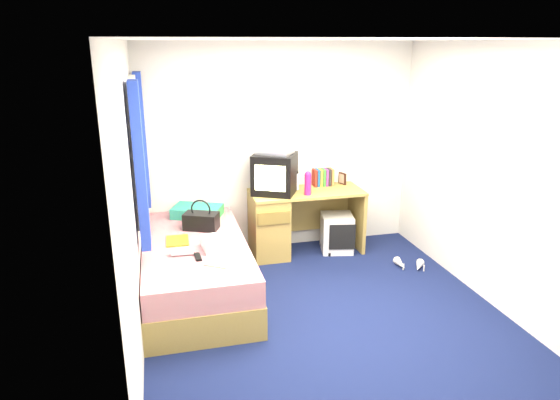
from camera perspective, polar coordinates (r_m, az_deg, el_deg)
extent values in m
plane|color=#0C1438|center=(4.72, 5.08, -12.80)|extent=(3.40, 3.40, 0.00)
plane|color=white|center=(4.07, 6.02, 17.77)|extent=(3.40, 3.40, 0.00)
plane|color=silver|center=(5.82, -0.03, 5.88)|extent=(3.20, 0.00, 3.20)
plane|color=silver|center=(2.80, 17.15, -8.19)|extent=(3.20, 0.00, 3.20)
plane|color=silver|center=(4.02, -16.57, -0.24)|extent=(0.00, 3.40, 3.40)
plane|color=silver|center=(4.99, 23.13, 2.47)|extent=(0.00, 3.40, 3.40)
cube|color=#A28843|center=(5.06, -9.55, -8.83)|extent=(1.00, 2.00, 0.30)
cube|color=olive|center=(4.76, -3.03, -10.28)|extent=(0.02, 0.70, 0.18)
cube|color=silver|center=(4.95, -9.70, -6.03)|extent=(0.98, 1.98, 0.24)
cube|color=#186F9C|center=(5.58, -9.43, -1.30)|extent=(0.61, 0.51, 0.11)
cube|color=#A28843|center=(5.74, 3.07, 0.90)|extent=(1.30, 0.55, 0.03)
cube|color=#A28843|center=(5.75, -1.29, -2.99)|extent=(0.40, 0.52, 0.72)
cube|color=#A28843|center=(6.06, 8.72, -2.10)|extent=(0.04, 0.52, 0.72)
cube|color=#A28843|center=(6.13, 4.58, -0.85)|extent=(0.78, 0.03, 0.55)
cube|color=silver|center=(5.96, 6.50, -3.74)|extent=(0.42, 0.42, 0.45)
cube|color=black|center=(5.60, -0.61, 3.05)|extent=(0.59, 0.58, 0.45)
cube|color=beige|center=(5.40, -1.14, 2.50)|extent=(0.31, 0.17, 0.28)
cube|color=#BBBCBE|center=(5.54, -0.62, 5.67)|extent=(0.46, 0.43, 0.07)
cube|color=maroon|center=(5.92, 3.97, 2.55)|extent=(0.03, 0.13, 0.20)
cube|color=navy|center=(5.93, 4.29, 2.57)|extent=(0.03, 0.13, 0.20)
cube|color=gold|center=(5.94, 4.61, 2.59)|extent=(0.03, 0.13, 0.20)
cube|color=#337F33|center=(5.95, 4.93, 2.61)|extent=(0.03, 0.13, 0.20)
cube|color=#7F337F|center=(5.96, 5.25, 2.63)|extent=(0.03, 0.13, 0.20)
cube|color=#262626|center=(5.97, 5.57, 2.65)|extent=(0.03, 0.13, 0.20)
cube|color=#B26633|center=(5.98, 5.89, 2.67)|extent=(0.03, 0.13, 0.20)
cube|color=black|center=(6.04, 7.14, 2.46)|extent=(0.06, 0.12, 0.14)
cylinder|color=#D11D6C|center=(5.56, 3.20, 1.79)|extent=(0.08, 0.08, 0.24)
cylinder|color=silver|center=(5.76, 1.92, 2.12)|extent=(0.06, 0.06, 0.20)
cube|color=black|center=(5.19, -8.99, -2.40)|extent=(0.39, 0.31, 0.17)
torus|color=black|center=(5.15, -9.05, -1.08)|extent=(0.20, 0.10, 0.21)
cube|color=white|center=(4.70, -6.79, -4.86)|extent=(0.36, 0.31, 0.11)
cube|color=yellow|center=(4.94, -11.64, -4.57)|extent=(0.22, 0.29, 0.01)
cylinder|color=silver|center=(4.61, -11.10, -5.81)|extent=(0.20, 0.08, 0.07)
cube|color=yellow|center=(4.36, -7.31, -7.43)|extent=(0.21, 0.17, 0.01)
cube|color=black|center=(4.54, -9.37, -6.43)|extent=(0.06, 0.16, 0.02)
cube|color=silver|center=(4.83, -16.23, 5.78)|extent=(0.02, 0.90, 1.10)
cube|color=white|center=(4.75, -16.72, 12.76)|extent=(0.06, 1.06, 0.08)
cube|color=white|center=(4.98, -15.55, -0.87)|extent=(0.06, 1.06, 0.08)
cube|color=navy|center=(4.26, -15.72, 3.62)|extent=(0.08, 0.24, 1.40)
cube|color=navy|center=(5.42, -15.49, 6.52)|extent=(0.08, 0.24, 1.40)
cone|color=beige|center=(5.71, 13.62, -7.15)|extent=(0.10, 0.22, 0.09)
cone|color=beige|center=(5.71, 15.58, -7.31)|extent=(0.21, 0.23, 0.09)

